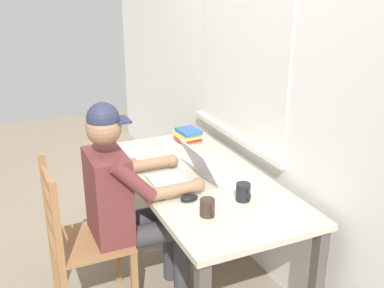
{
  "coord_description": "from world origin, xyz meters",
  "views": [
    {
      "loc": [
        2.29,
        -1.09,
        1.89
      ],
      "look_at": [
        -0.0,
        -0.05,
        0.95
      ],
      "focal_mm": 43.29,
      "sensor_mm": 36.0,
      "label": 1
    }
  ],
  "objects_px": {
    "coffee_mug_dark": "(208,208)",
    "coffee_mug_spare": "(243,192)",
    "seated_person": "(127,196)",
    "wooden_chair": "(81,242)",
    "laptop": "(183,175)",
    "coffee_mug_white": "(167,150)",
    "book_stack_main": "(188,136)",
    "computer_mouse": "(189,198)",
    "desk": "(199,190)"
  },
  "relations": [
    {
      "from": "seated_person",
      "to": "wooden_chair",
      "type": "bearing_deg",
      "value": -90.0
    },
    {
      "from": "book_stack_main",
      "to": "wooden_chair",
      "type": "bearing_deg",
      "value": -58.33
    },
    {
      "from": "seated_person",
      "to": "laptop",
      "type": "bearing_deg",
      "value": 84.31
    },
    {
      "from": "coffee_mug_white",
      "to": "book_stack_main",
      "type": "bearing_deg",
      "value": 127.85
    },
    {
      "from": "laptop",
      "to": "coffee_mug_dark",
      "type": "distance_m",
      "value": 0.41
    },
    {
      "from": "wooden_chair",
      "to": "coffee_mug_dark",
      "type": "relative_size",
      "value": 8.34
    },
    {
      "from": "wooden_chair",
      "to": "coffee_mug_spare",
      "type": "xyz_separation_m",
      "value": [
        0.37,
        0.82,
        0.31
      ]
    },
    {
      "from": "seated_person",
      "to": "laptop",
      "type": "relative_size",
      "value": 3.75
    },
    {
      "from": "coffee_mug_white",
      "to": "coffee_mug_dark",
      "type": "bearing_deg",
      "value": -7.48
    },
    {
      "from": "wooden_chair",
      "to": "book_stack_main",
      "type": "relative_size",
      "value": 4.77
    },
    {
      "from": "computer_mouse",
      "to": "book_stack_main",
      "type": "distance_m",
      "value": 0.89
    },
    {
      "from": "desk",
      "to": "laptop",
      "type": "height_order",
      "value": "laptop"
    },
    {
      "from": "coffee_mug_dark",
      "to": "coffee_mug_spare",
      "type": "distance_m",
      "value": 0.26
    },
    {
      "from": "wooden_chair",
      "to": "seated_person",
      "type": "bearing_deg",
      "value": 90.0
    },
    {
      "from": "wooden_chair",
      "to": "coffee_mug_white",
      "type": "distance_m",
      "value": 0.84
    },
    {
      "from": "wooden_chair",
      "to": "laptop",
      "type": "relative_size",
      "value": 2.84
    },
    {
      "from": "desk",
      "to": "coffee_mug_white",
      "type": "bearing_deg",
      "value": -171.76
    },
    {
      "from": "computer_mouse",
      "to": "book_stack_main",
      "type": "bearing_deg",
      "value": 156.63
    },
    {
      "from": "coffee_mug_dark",
      "to": "book_stack_main",
      "type": "bearing_deg",
      "value": 161.53
    },
    {
      "from": "coffee_mug_white",
      "to": "book_stack_main",
      "type": "distance_m",
      "value": 0.29
    },
    {
      "from": "desk",
      "to": "book_stack_main",
      "type": "bearing_deg",
      "value": 163.07
    },
    {
      "from": "laptop",
      "to": "coffee_mug_dark",
      "type": "height_order",
      "value": "laptop"
    },
    {
      "from": "coffee_mug_white",
      "to": "book_stack_main",
      "type": "relative_size",
      "value": 0.62
    },
    {
      "from": "wooden_chair",
      "to": "coffee_mug_white",
      "type": "height_order",
      "value": "wooden_chair"
    },
    {
      "from": "laptop",
      "to": "desk",
      "type": "bearing_deg",
      "value": 105.34
    },
    {
      "from": "desk",
      "to": "wooden_chair",
      "type": "distance_m",
      "value": 0.75
    },
    {
      "from": "coffee_mug_white",
      "to": "desk",
      "type": "bearing_deg",
      "value": 8.24
    },
    {
      "from": "seated_person",
      "to": "book_stack_main",
      "type": "distance_m",
      "value": 0.84
    },
    {
      "from": "seated_person",
      "to": "book_stack_main",
      "type": "xyz_separation_m",
      "value": [
        -0.56,
        0.62,
        0.09
      ]
    },
    {
      "from": "wooden_chair",
      "to": "book_stack_main",
      "type": "height_order",
      "value": "wooden_chair"
    },
    {
      "from": "computer_mouse",
      "to": "book_stack_main",
      "type": "xyz_separation_m",
      "value": [
        -0.81,
        0.35,
        0.04
      ]
    },
    {
      "from": "desk",
      "to": "laptop",
      "type": "bearing_deg",
      "value": -74.66
    },
    {
      "from": "laptop",
      "to": "computer_mouse",
      "type": "bearing_deg",
      "value": -15.36
    },
    {
      "from": "wooden_chair",
      "to": "book_stack_main",
      "type": "xyz_separation_m",
      "value": [
        -0.56,
        0.9,
        0.32
      ]
    },
    {
      "from": "coffee_mug_spare",
      "to": "book_stack_main",
      "type": "bearing_deg",
      "value": 174.78
    },
    {
      "from": "coffee_mug_dark",
      "to": "seated_person",
      "type": "bearing_deg",
      "value": -146.66
    },
    {
      "from": "seated_person",
      "to": "coffee_mug_dark",
      "type": "relative_size",
      "value": 11.01
    },
    {
      "from": "desk",
      "to": "wooden_chair",
      "type": "bearing_deg",
      "value": -90.01
    },
    {
      "from": "seated_person",
      "to": "coffee_mug_white",
      "type": "bearing_deg",
      "value": 133.89
    },
    {
      "from": "seated_person",
      "to": "coffee_mug_dark",
      "type": "height_order",
      "value": "seated_person"
    },
    {
      "from": "laptop",
      "to": "coffee_mug_spare",
      "type": "distance_m",
      "value": 0.39
    },
    {
      "from": "laptop",
      "to": "coffee_mug_spare",
      "type": "relative_size",
      "value": 2.89
    },
    {
      "from": "laptop",
      "to": "coffee_mug_white",
      "type": "xyz_separation_m",
      "value": [
        -0.42,
        0.06,
        -0.0
      ]
    },
    {
      "from": "seated_person",
      "to": "computer_mouse",
      "type": "xyz_separation_m",
      "value": [
        0.25,
        0.27,
        0.05
      ]
    },
    {
      "from": "wooden_chair",
      "to": "coffee_mug_white",
      "type": "bearing_deg",
      "value": 119.42
    },
    {
      "from": "wooden_chair",
      "to": "laptop",
      "type": "distance_m",
      "value": 0.69
    },
    {
      "from": "wooden_chair",
      "to": "laptop",
      "type": "bearing_deg",
      "value": 86.9
    },
    {
      "from": "coffee_mug_dark",
      "to": "laptop",
      "type": "bearing_deg",
      "value": 173.94
    },
    {
      "from": "computer_mouse",
      "to": "book_stack_main",
      "type": "relative_size",
      "value": 0.5
    },
    {
      "from": "desk",
      "to": "book_stack_main",
      "type": "distance_m",
      "value": 0.6
    }
  ]
}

